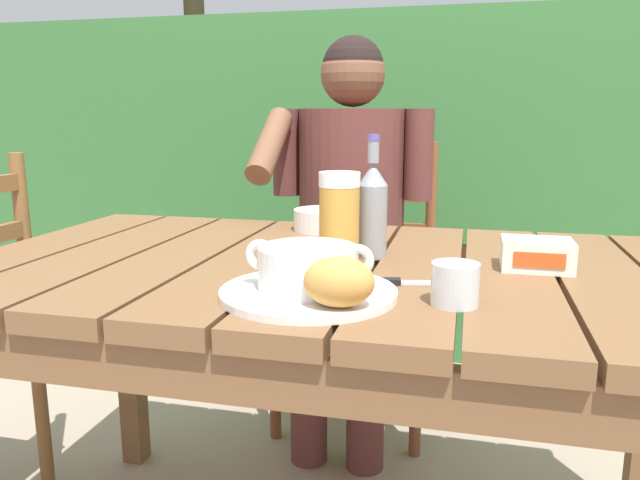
{
  "coord_description": "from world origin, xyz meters",
  "views": [
    {
      "loc": [
        0.25,
        -1.13,
        1.02
      ],
      "look_at": [
        0.01,
        -0.14,
        0.81
      ],
      "focal_mm": 34.29,
      "sensor_mm": 36.0,
      "label": 1
    }
  ],
  "objects": [
    {
      "name": "chair_near_diner",
      "position": [
        -0.1,
        0.85,
        0.48
      ],
      "size": [
        0.48,
        0.43,
        0.93
      ],
      "color": "brown",
      "rests_on": "ground_plane"
    },
    {
      "name": "soup_bowl",
      "position": [
        0.01,
        -0.24,
        0.79
      ],
      "size": [
        0.21,
        0.16,
        0.08
      ],
      "color": "white",
      "rests_on": "serving_plate"
    },
    {
      "name": "beer_glass",
      "position": [
        0.01,
        -0.0,
        0.83
      ],
      "size": [
        0.08,
        0.08,
        0.17
      ],
      "color": "gold",
      "rests_on": "dining_table"
    },
    {
      "name": "bread_roll",
      "position": [
        0.08,
        -0.31,
        0.79
      ],
      "size": [
        0.11,
        0.09,
        0.07
      ],
      "color": "gold",
      "rests_on": "serving_plate"
    },
    {
      "name": "dining_table",
      "position": [
        -0.0,
        0.0,
        0.65
      ],
      "size": [
        1.46,
        0.82,
        0.74
      ],
      "color": "brown",
      "rests_on": "ground_plane"
    },
    {
      "name": "beer_bottle",
      "position": [
        0.07,
        0.05,
        0.84
      ],
      "size": [
        0.06,
        0.06,
        0.24
      ],
      "color": "gray",
      "rests_on": "dining_table"
    },
    {
      "name": "water_glass_small",
      "position": [
        0.24,
        -0.23,
        0.77
      ],
      "size": [
        0.07,
        0.07,
        0.06
      ],
      "color": "silver",
      "rests_on": "dining_table"
    },
    {
      "name": "diner_bowl",
      "position": [
        -0.1,
        0.31,
        0.77
      ],
      "size": [
        0.14,
        0.14,
        0.05
      ],
      "color": "white",
      "rests_on": "dining_table"
    },
    {
      "name": "butter_tub",
      "position": [
        0.38,
        0.03,
        0.77
      ],
      "size": [
        0.13,
        0.1,
        0.06
      ],
      "color": "white",
      "rests_on": "dining_table"
    },
    {
      "name": "person_eating",
      "position": [
        -0.1,
        0.65,
        0.73
      ],
      "size": [
        0.48,
        0.47,
        1.25
      ],
      "color": "brown",
      "rests_on": "ground_plane"
    },
    {
      "name": "table_knife",
      "position": [
        0.14,
        -0.13,
        0.75
      ],
      "size": [
        0.16,
        0.05,
        0.01
      ],
      "color": "silver",
      "rests_on": "dining_table"
    },
    {
      "name": "serving_plate",
      "position": [
        0.01,
        -0.24,
        0.75
      ],
      "size": [
        0.28,
        0.28,
        0.01
      ],
      "color": "white",
      "rests_on": "dining_table"
    },
    {
      "name": "hedge_backdrop",
      "position": [
        0.0,
        1.66,
        0.86
      ],
      "size": [
        4.19,
        0.8,
        2.38
      ],
      "color": "#356D35",
      "rests_on": "ground_plane"
    }
  ]
}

